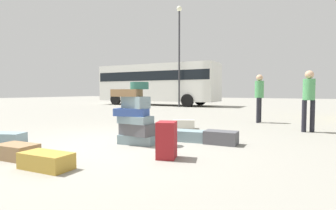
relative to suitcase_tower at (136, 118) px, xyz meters
The scene contains 13 objects.
ground_plane 0.73m from the suitcase_tower, 130.55° to the right, with size 80.00×80.00×0.00m, color gray.
suitcase_tower is the anchor object (origin of this frame).
suitcase_charcoal_behind_tower 1.81m from the suitcase_tower, 28.10° to the left, with size 0.67×0.38×0.27m, color #4C4C51.
suitcase_brown_foreground_near 2.19m from the suitcase_tower, 117.66° to the right, with size 0.66×0.40×0.24m, color olive.
suitcase_slate_upright_blue 1.26m from the suitcase_tower, 44.19° to the left, with size 0.74×0.39×0.23m, color gray.
suitcase_slate_left_side 2.77m from the suitcase_tower, 152.05° to the right, with size 0.80×0.36×0.23m, color gray.
suitcase_tan_right_side 2.09m from the suitcase_tower, 92.24° to the right, with size 0.76×0.37×0.23m, color #B28C33.
suitcase_maroon_white_trunk 1.35m from the suitcase_tower, 32.25° to the right, with size 0.30×0.36×0.60m, color maroon.
suitcase_cream_foreground_far 2.59m from the suitcase_tower, 92.19° to the left, with size 0.63×0.29×0.26m, color beige.
person_bearded_onlooker 5.41m from the suitcase_tower, 72.91° to the left, with size 0.30×0.34×1.67m.
person_tourist_with_camera 4.74m from the suitcase_tower, 48.60° to the left, with size 0.32×0.30×1.65m.
parked_bus 15.55m from the suitcase_tower, 119.12° to the left, with size 9.72×2.83×3.15m.
lamp_post 13.50m from the suitcase_tower, 112.06° to the left, with size 0.36×0.36×6.89m.
Camera 1 is at (3.49, -4.10, 1.10)m, focal length 28.30 mm.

